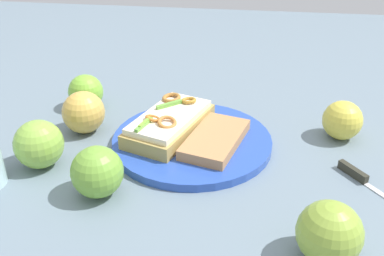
{
  "coord_description": "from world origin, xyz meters",
  "views": [
    {
      "loc": [
        0.1,
        -0.68,
        0.42
      ],
      "look_at": [
        0.0,
        0.0,
        0.03
      ],
      "focal_mm": 41.32,
      "sensor_mm": 36.0,
      "label": 1
    }
  ],
  "objects_px": {
    "sandwich": "(170,123)",
    "apple_1": "(86,92)",
    "plate": "(192,141)",
    "bread_slice_side": "(215,139)",
    "knife": "(359,177)",
    "apple_0": "(329,233)",
    "apple_5": "(39,144)",
    "apple_2": "(97,172)",
    "apple_3": "(342,120)",
    "apple_4": "(84,112)"
  },
  "relations": [
    {
      "from": "sandwich",
      "to": "apple_1",
      "type": "bearing_deg",
      "value": 80.94
    },
    {
      "from": "plate",
      "to": "bread_slice_side",
      "type": "bearing_deg",
      "value": -18.92
    },
    {
      "from": "knife",
      "to": "apple_0",
      "type": "bearing_deg",
      "value": -59.58
    },
    {
      "from": "sandwich",
      "to": "bread_slice_side",
      "type": "height_order",
      "value": "sandwich"
    },
    {
      "from": "bread_slice_side",
      "to": "apple_0",
      "type": "distance_m",
      "value": 0.29
    },
    {
      "from": "apple_1",
      "to": "knife",
      "type": "bearing_deg",
      "value": -20.0
    },
    {
      "from": "bread_slice_side",
      "to": "apple_5",
      "type": "distance_m",
      "value": 0.3
    },
    {
      "from": "apple_1",
      "to": "apple_2",
      "type": "height_order",
      "value": "apple_2"
    },
    {
      "from": "apple_2",
      "to": "apple_0",
      "type": "bearing_deg",
      "value": -15.07
    },
    {
      "from": "apple_3",
      "to": "knife",
      "type": "bearing_deg",
      "value": -85.3
    },
    {
      "from": "sandwich",
      "to": "knife",
      "type": "xyz_separation_m",
      "value": [
        0.33,
        -0.09,
        -0.03
      ]
    },
    {
      "from": "sandwich",
      "to": "apple_5",
      "type": "distance_m",
      "value": 0.23
    },
    {
      "from": "apple_3",
      "to": "apple_4",
      "type": "xyz_separation_m",
      "value": [
        -0.48,
        -0.04,
        0.0
      ]
    },
    {
      "from": "plate",
      "to": "apple_0",
      "type": "height_order",
      "value": "apple_0"
    },
    {
      "from": "bread_slice_side",
      "to": "apple_3",
      "type": "bearing_deg",
      "value": -55.54
    },
    {
      "from": "apple_3",
      "to": "apple_1",
      "type": "bearing_deg",
      "value": 173.89
    },
    {
      "from": "plate",
      "to": "apple_5",
      "type": "distance_m",
      "value": 0.26
    },
    {
      "from": "apple_4",
      "to": "knife",
      "type": "xyz_separation_m",
      "value": [
        0.49,
        -0.09,
        -0.03
      ]
    },
    {
      "from": "sandwich",
      "to": "apple_5",
      "type": "bearing_deg",
      "value": 139.59
    },
    {
      "from": "plate",
      "to": "apple_2",
      "type": "bearing_deg",
      "value": -126.3
    },
    {
      "from": "plate",
      "to": "sandwich",
      "type": "bearing_deg",
      "value": 160.4
    },
    {
      "from": "apple_4",
      "to": "apple_5",
      "type": "distance_m",
      "value": 0.13
    },
    {
      "from": "knife",
      "to": "bread_slice_side",
      "type": "bearing_deg",
      "value": -140.2
    },
    {
      "from": "bread_slice_side",
      "to": "plate",
      "type": "bearing_deg",
      "value": 85.85
    },
    {
      "from": "sandwich",
      "to": "apple_0",
      "type": "bearing_deg",
      "value": -117.86
    },
    {
      "from": "apple_2",
      "to": "plate",
      "type": "bearing_deg",
      "value": 53.7
    },
    {
      "from": "plate",
      "to": "apple_4",
      "type": "bearing_deg",
      "value": 174.01
    },
    {
      "from": "apple_2",
      "to": "apple_3",
      "type": "bearing_deg",
      "value": 30.45
    },
    {
      "from": "bread_slice_side",
      "to": "apple_5",
      "type": "height_order",
      "value": "apple_5"
    },
    {
      "from": "apple_4",
      "to": "apple_5",
      "type": "relative_size",
      "value": 0.98
    },
    {
      "from": "apple_2",
      "to": "sandwich",
      "type": "bearing_deg",
      "value": 66.95
    },
    {
      "from": "apple_0",
      "to": "apple_4",
      "type": "xyz_separation_m",
      "value": [
        -0.42,
        0.27,
        -0.0
      ]
    },
    {
      "from": "apple_4",
      "to": "apple_3",
      "type": "bearing_deg",
      "value": 5.25
    },
    {
      "from": "apple_1",
      "to": "apple_4",
      "type": "bearing_deg",
      "value": -71.88
    },
    {
      "from": "apple_3",
      "to": "apple_5",
      "type": "height_order",
      "value": "apple_5"
    },
    {
      "from": "apple_0",
      "to": "apple_5",
      "type": "bearing_deg",
      "value": 161.5
    },
    {
      "from": "apple_0",
      "to": "apple_3",
      "type": "bearing_deg",
      "value": 78.7
    },
    {
      "from": "plate",
      "to": "sandwich",
      "type": "relative_size",
      "value": 1.38
    },
    {
      "from": "sandwich",
      "to": "bread_slice_side",
      "type": "relative_size",
      "value": 1.36
    },
    {
      "from": "apple_3",
      "to": "knife",
      "type": "relative_size",
      "value": 0.7
    },
    {
      "from": "apple_5",
      "to": "apple_3",
      "type": "bearing_deg",
      "value": 18.14
    },
    {
      "from": "apple_2",
      "to": "apple_5",
      "type": "bearing_deg",
      "value": 152.96
    },
    {
      "from": "apple_1",
      "to": "apple_3",
      "type": "bearing_deg",
      "value": -6.11
    },
    {
      "from": "apple_4",
      "to": "knife",
      "type": "relative_size",
      "value": 0.77
    },
    {
      "from": "apple_5",
      "to": "knife",
      "type": "relative_size",
      "value": 0.79
    },
    {
      "from": "sandwich",
      "to": "bread_slice_side",
      "type": "distance_m",
      "value": 0.09
    },
    {
      "from": "apple_4",
      "to": "bread_slice_side",
      "type": "bearing_deg",
      "value": -8.3
    },
    {
      "from": "plate",
      "to": "bread_slice_side",
      "type": "relative_size",
      "value": 1.87
    },
    {
      "from": "plate",
      "to": "apple_1",
      "type": "bearing_deg",
      "value": 153.45
    },
    {
      "from": "apple_0",
      "to": "apple_3",
      "type": "distance_m",
      "value": 0.32
    }
  ]
}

